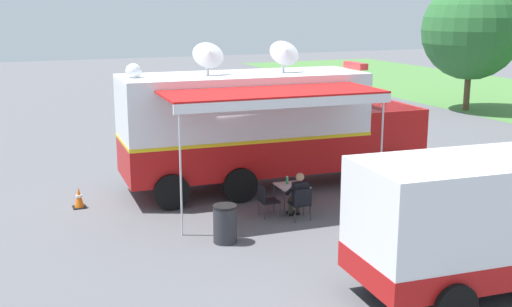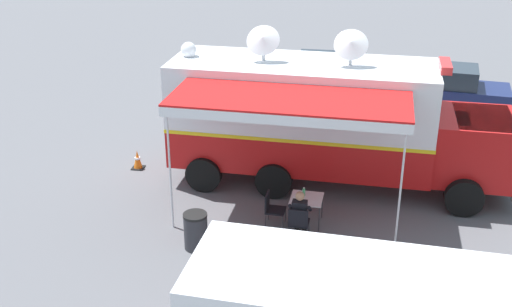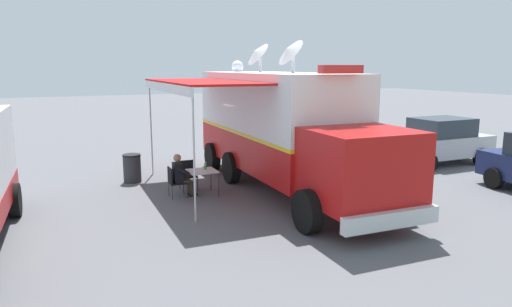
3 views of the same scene
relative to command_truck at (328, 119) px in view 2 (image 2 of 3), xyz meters
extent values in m
plane|color=#5B5B60|center=(-0.07, -0.75, -1.95)|extent=(100.00, 100.00, 0.00)
cube|color=silver|center=(-2.78, -0.12, -1.94)|extent=(0.35, 4.80, 0.01)
cube|color=#B71414|center=(-0.07, -0.75, -0.80)|extent=(2.85, 7.31, 1.10)
cube|color=white|center=(-0.07, -0.75, 0.60)|extent=(2.85, 7.31, 1.70)
cube|color=yellow|center=(-0.07, -0.75, -0.25)|extent=(2.87, 7.33, 0.10)
cube|color=#B71414|center=(0.16, 3.90, -0.50)|extent=(2.40, 2.21, 1.70)
cube|color=#28333D|center=(0.16, 4.10, 0.00)|extent=(2.22, 1.57, 0.70)
cube|color=silver|center=(0.21, 5.03, -1.40)|extent=(2.38, 0.31, 0.36)
cylinder|color=black|center=(-1.10, 3.76, -1.45)|extent=(0.35, 1.01, 1.00)
cylinder|color=black|center=(1.39, 3.64, -1.45)|extent=(0.35, 1.01, 1.00)
cylinder|color=black|center=(-1.34, -1.23, -1.45)|extent=(0.35, 1.01, 1.00)
cylinder|color=black|center=(1.15, -1.35, -1.45)|extent=(0.35, 1.01, 1.00)
cylinder|color=black|center=(-1.44, -3.20, -1.45)|extent=(0.35, 1.01, 1.00)
cylinder|color=black|center=(1.06, -3.32, -1.45)|extent=(0.35, 1.01, 1.00)
cube|color=white|center=(-0.07, -0.75, 1.50)|extent=(2.85, 7.31, 0.10)
cube|color=red|center=(0.11, 2.95, 1.67)|extent=(1.11, 0.33, 0.20)
cylinder|color=silver|center=(-0.12, -1.82, 1.78)|extent=(0.10, 0.10, 0.45)
cone|color=silver|center=(0.03, -1.83, 2.18)|extent=(0.76, 0.93, 0.81)
cylinder|color=silver|center=(-0.01, 0.51, 1.78)|extent=(0.10, 0.10, 0.45)
cone|color=silver|center=(0.14, 0.51, 2.18)|extent=(0.76, 0.93, 0.81)
sphere|color=white|center=(-0.22, -3.94, 1.73)|extent=(0.44, 0.44, 0.44)
cube|color=red|center=(2.28, -0.86, 1.30)|extent=(2.48, 5.86, 0.06)
cube|color=white|center=(3.34, -0.91, 1.16)|extent=(0.36, 5.76, 0.24)
cylinder|color=silver|center=(3.41, 1.82, -0.32)|extent=(0.05, 0.05, 3.25)
cylinder|color=silver|center=(3.14, -3.63, -0.32)|extent=(0.05, 0.05, 3.25)
cube|color=silver|center=(2.47, -0.35, -1.23)|extent=(0.84, 0.84, 0.03)
cylinder|color=#333338|center=(2.12, 0.03, -1.60)|extent=(0.03, 0.03, 0.70)
cylinder|color=#333338|center=(2.85, 0.00, -1.60)|extent=(0.03, 0.03, 0.70)
cylinder|color=#333338|center=(2.08, -0.71, -1.60)|extent=(0.03, 0.03, 0.70)
cylinder|color=#333338|center=(2.82, -0.74, -1.60)|extent=(0.03, 0.03, 0.70)
cylinder|color=#3F9959|center=(2.34, -0.44, -1.12)|extent=(0.07, 0.07, 0.20)
cylinder|color=white|center=(2.34, -0.44, -1.01)|extent=(0.04, 0.04, 0.02)
cube|color=black|center=(3.17, -0.47, -1.53)|extent=(0.50, 0.50, 0.04)
cube|color=black|center=(3.39, -0.48, -1.30)|extent=(0.06, 0.48, 0.44)
cylinder|color=#333338|center=(2.94, -0.68, -1.74)|extent=(0.02, 0.02, 0.42)
cylinder|color=#333338|center=(2.96, -0.24, -1.74)|extent=(0.02, 0.02, 0.42)
cylinder|color=#333338|center=(3.38, -0.70, -1.74)|extent=(0.02, 0.02, 0.42)
cylinder|color=#333338|center=(3.40, -0.26, -1.74)|extent=(0.02, 0.02, 0.42)
cube|color=black|center=(2.66, -1.10, -1.53)|extent=(0.50, 0.50, 0.04)
cube|color=black|center=(2.64, -1.32, -1.30)|extent=(0.48, 0.06, 0.44)
cylinder|color=#333338|center=(2.45, -0.87, -1.74)|extent=(0.02, 0.02, 0.42)
cylinder|color=#333338|center=(2.89, -0.89, -1.74)|extent=(0.02, 0.02, 0.42)
cylinder|color=#333338|center=(2.42, -1.31, -1.74)|extent=(0.02, 0.02, 0.42)
cylinder|color=#333338|center=(2.86, -1.33, -1.74)|extent=(0.02, 0.02, 0.42)
cube|color=black|center=(3.17, -0.47, -1.23)|extent=(0.26, 0.37, 0.56)
sphere|color=#A37556|center=(3.17, -0.47, -0.81)|extent=(0.22, 0.22, 0.22)
cylinder|color=black|center=(3.04, -0.69, -1.19)|extent=(0.43, 0.11, 0.34)
cylinder|color=black|center=(3.06, -0.23, -1.19)|extent=(0.43, 0.11, 0.34)
cylinder|color=#383323|center=(2.98, -0.56, -1.51)|extent=(0.39, 0.15, 0.13)
cylinder|color=#383323|center=(2.80, -0.55, -1.74)|extent=(0.11, 0.11, 0.42)
cube|color=black|center=(2.74, -0.55, -1.91)|extent=(0.24, 0.11, 0.07)
cylinder|color=#383323|center=(2.99, -0.36, -1.51)|extent=(0.39, 0.15, 0.13)
cylinder|color=#383323|center=(2.81, -0.35, -1.74)|extent=(0.11, 0.11, 0.42)
cube|color=black|center=(2.75, -0.35, -1.91)|extent=(0.24, 0.11, 0.07)
cylinder|color=#2D2D33|center=(3.99, -2.83, -1.52)|extent=(0.56, 0.56, 0.85)
cylinder|color=black|center=(3.99, -2.83, -1.07)|extent=(0.57, 0.57, 0.06)
cube|color=black|center=(-0.06, -5.64, -1.93)|extent=(0.36, 0.36, 0.03)
cone|color=orange|center=(-0.06, -5.64, -1.64)|extent=(0.26, 0.26, 0.55)
cylinder|color=white|center=(-0.06, -5.64, -1.61)|extent=(0.17, 0.17, 0.06)
cube|color=navy|center=(-6.55, 4.22, -1.25)|extent=(2.33, 4.40, 0.76)
cube|color=#28333D|center=(-6.57, 4.07, -0.53)|extent=(1.86, 2.29, 0.68)
cylinder|color=black|center=(-7.27, 5.63, -1.63)|extent=(0.30, 0.66, 0.64)
cylinder|color=black|center=(-5.49, 5.39, -1.63)|extent=(0.30, 0.66, 0.64)
cylinder|color=black|center=(-7.61, 3.05, -1.63)|extent=(0.30, 0.66, 0.64)
cylinder|color=black|center=(-5.83, 2.81, -1.63)|extent=(0.30, 0.66, 0.64)
cube|color=#B2B5BA|center=(-7.13, -0.67, -1.25)|extent=(4.22, 1.85, 0.76)
cube|color=#28333D|center=(-7.28, -0.67, -0.53)|extent=(2.12, 1.62, 0.68)
cylinder|color=black|center=(-5.82, 0.21, -1.63)|extent=(0.64, 0.23, 0.64)
cylinder|color=black|center=(-5.84, -1.59, -1.63)|extent=(0.64, 0.23, 0.64)
cylinder|color=black|center=(-8.42, 0.24, -1.63)|extent=(0.64, 0.23, 0.64)
cylinder|color=black|center=(-8.44, -1.56, -1.63)|extent=(0.64, 0.23, 0.64)
camera|label=1|loc=(17.53, -7.72, 3.53)|focal=45.30mm
camera|label=2|loc=(16.37, 0.52, 6.14)|focal=44.00mm
camera|label=3|loc=(6.77, 12.16, 1.74)|focal=32.75mm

